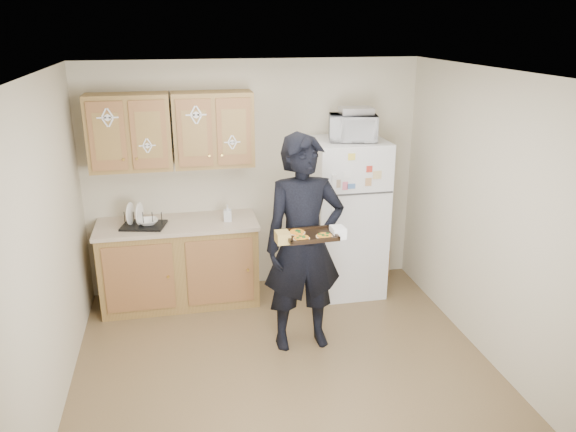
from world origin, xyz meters
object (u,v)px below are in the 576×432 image
at_px(dish_rack, 143,219).
at_px(refrigerator, 346,217).
at_px(baking_tray, 311,236).
at_px(microwave, 353,128).
at_px(person, 304,245).

bearing_deg(dish_rack, refrigerator, -0.10).
xyz_separation_m(baking_tray, microwave, (0.74, 1.26, 0.65)).
bearing_deg(person, microwave, 50.34).
bearing_deg(baking_tray, dish_rack, 134.55).
relative_size(person, microwave, 4.13).
bearing_deg(dish_rack, microwave, -1.43).
relative_size(microwave, dish_rack, 1.15).
bearing_deg(person, dish_rack, 142.08).
bearing_deg(baking_tray, person, 84.84).
xyz_separation_m(person, baking_tray, (-0.01, -0.30, 0.20)).
xyz_separation_m(microwave, dish_rack, (-2.15, 0.05, -0.85)).
xyz_separation_m(person, dish_rack, (-1.42, 1.01, -0.01)).
bearing_deg(baking_tray, refrigerator, 58.57).
bearing_deg(baking_tray, microwave, 57.04).
distance_m(refrigerator, baking_tray, 1.53).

